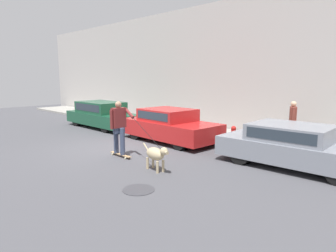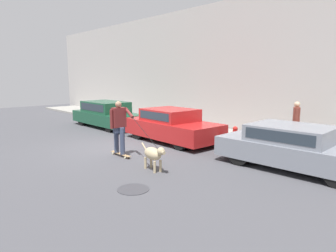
% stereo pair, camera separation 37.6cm
% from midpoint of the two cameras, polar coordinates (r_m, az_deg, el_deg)
% --- Properties ---
extents(ground_plane, '(36.00, 36.00, 0.00)m').
position_cam_midpoint_polar(ground_plane, '(10.82, -8.39, -4.15)').
color(ground_plane, '#47474C').
extents(back_wall, '(32.00, 0.30, 5.90)m').
position_cam_midpoint_polar(back_wall, '(14.66, 10.77, 10.93)').
color(back_wall, '#B2ADA8').
rests_on(back_wall, ground_plane).
extents(sidewalk_curb, '(30.00, 2.48, 0.12)m').
position_cam_midpoint_polar(sidewalk_curb, '(13.76, 6.93, -0.96)').
color(sidewalk_curb, gray).
rests_on(sidewalk_curb, ground_plane).
extents(parked_car_0, '(4.31, 1.73, 1.28)m').
position_cam_midpoint_polar(parked_car_0, '(15.41, -10.86, 2.17)').
color(parked_car_0, black).
rests_on(parked_car_0, ground_plane).
extents(parked_car_1, '(4.09, 1.93, 1.27)m').
position_cam_midpoint_polar(parked_car_1, '(11.71, 1.68, 0.03)').
color(parked_car_1, black).
rests_on(parked_car_1, ground_plane).
extents(parked_car_2, '(4.22, 1.96, 1.19)m').
position_cam_midpoint_polar(parked_car_2, '(9.01, 24.09, -3.78)').
color(parked_car_2, black).
rests_on(parked_car_2, ground_plane).
extents(dog, '(1.14, 0.43, 0.72)m').
position_cam_midpoint_polar(dog, '(8.06, -1.43, -5.38)').
color(dog, tan).
rests_on(dog, ground_plane).
extents(skateboarder, '(2.72, 0.63, 1.76)m').
position_cam_midpoint_polar(skateboarder, '(9.52, -8.18, 0.13)').
color(skateboarder, beige).
rests_on(skateboarder, ground_plane).
extents(pedestrian_with_bag, '(0.41, 0.67, 1.53)m').
position_cam_midpoint_polar(pedestrian_with_bag, '(11.64, 24.05, 0.86)').
color(pedestrian_with_bag, '#3D4760').
rests_on(pedestrian_with_bag, sidewalk_curb).
extents(manhole_cover, '(0.72, 0.72, 0.01)m').
position_cam_midpoint_polar(manhole_cover, '(6.91, -5.05, -11.91)').
color(manhole_cover, '#38383D').
rests_on(manhole_cover, ground_plane).
extents(fire_hydrant, '(0.18, 0.18, 0.80)m').
position_cam_midpoint_polar(fire_hydrant, '(10.83, 13.60, -2.04)').
color(fire_hydrant, red).
rests_on(fire_hydrant, ground_plane).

